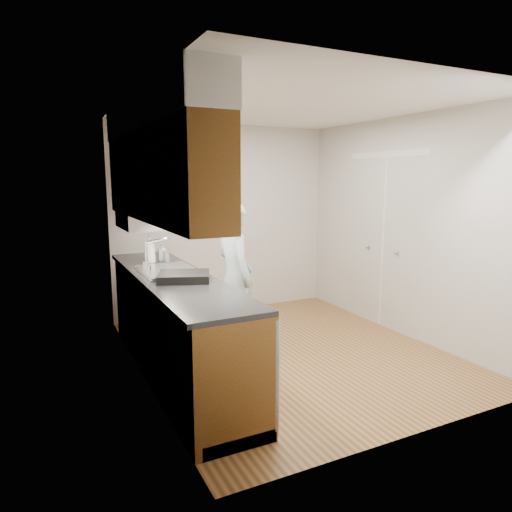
{
  "coord_description": "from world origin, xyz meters",
  "views": [
    {
      "loc": [
        -2.32,
        -3.94,
        1.8
      ],
      "look_at": [
        -0.26,
        0.25,
        1.01
      ],
      "focal_mm": 32.0,
      "sensor_mm": 36.0,
      "label": 1
    }
  ],
  "objects": [
    {
      "name": "soap_bottle_c",
      "position": [
        -1.23,
        0.85,
        1.02
      ],
      "size": [
        0.17,
        0.17,
        0.16
      ],
      "primitive_type": "imported",
      "rotation": [
        0.0,
        0.0,
        0.8
      ],
      "color": "white",
      "rests_on": "counter"
    },
    {
      "name": "soap_bottle_a",
      "position": [
        -1.27,
        0.65,
        1.09
      ],
      "size": [
        0.14,
        0.14,
        0.3
      ],
      "primitive_type": "imported",
      "rotation": [
        0.0,
        0.0,
        0.27
      ],
      "color": "white",
      "rests_on": "counter"
    },
    {
      "name": "wall_right",
      "position": [
        1.5,
        0.0,
        1.25
      ],
      "size": [
        0.02,
        3.5,
        2.5
      ],
      "primitive_type": "cube",
      "color": "beige",
      "rests_on": "floor"
    },
    {
      "name": "ceiling",
      "position": [
        0.0,
        0.0,
        2.5
      ],
      "size": [
        3.5,
        3.5,
        0.0
      ],
      "primitive_type": "plane",
      "rotation": [
        3.14,
        0.0,
        0.0
      ],
      "color": "white",
      "rests_on": "wall_left"
    },
    {
      "name": "upper_cabinets",
      "position": [
        -1.33,
        0.05,
        1.95
      ],
      "size": [
        0.47,
        2.8,
        1.21
      ],
      "color": "brown",
      "rests_on": "wall_left"
    },
    {
      "name": "soap_bottle_b",
      "position": [
        -1.1,
        0.82,
        1.03
      ],
      "size": [
        0.08,
        0.08,
        0.18
      ],
      "primitive_type": "imported",
      "rotation": [
        0.0,
        0.0,
        -0.05
      ],
      "color": "white",
      "rests_on": "counter"
    },
    {
      "name": "steel_can",
      "position": [
        -1.11,
        0.61,
        1.0
      ],
      "size": [
        0.09,
        0.09,
        0.12
      ],
      "primitive_type": "cylinder",
      "rotation": [
        0.0,
        0.0,
        0.34
      ],
      "color": "#A5A5AA",
      "rests_on": "counter"
    },
    {
      "name": "person",
      "position": [
        -0.54,
        0.16,
        0.91
      ],
      "size": [
        0.44,
        0.64,
        1.78
      ],
      "primitive_type": "imported",
      "rotation": [
        0.0,
        0.0,
        1.6
      ],
      "color": "#ABC4D0",
      "rests_on": "floor_mat"
    },
    {
      "name": "floor_mat",
      "position": [
        -0.54,
        0.16,
        0.01
      ],
      "size": [
        0.72,
        0.92,
        0.02
      ],
      "primitive_type": "cube",
      "rotation": [
        0.0,
        0.0,
        -0.34
      ],
      "color": "#5C5B5E",
      "rests_on": "floor"
    },
    {
      "name": "wall_back",
      "position": [
        0.0,
        1.75,
        1.25
      ],
      "size": [
        3.0,
        0.02,
        2.5
      ],
      "primitive_type": "cube",
      "color": "beige",
      "rests_on": "floor"
    },
    {
      "name": "wall_left",
      "position": [
        -1.5,
        0.0,
        1.25
      ],
      "size": [
        0.02,
        3.5,
        2.5
      ],
      "primitive_type": "cube",
      "color": "beige",
      "rests_on": "floor"
    },
    {
      "name": "closet_door",
      "position": [
        1.49,
        0.3,
        1.02
      ],
      "size": [
        0.02,
        1.22,
        2.05
      ],
      "primitive_type": "cube",
      "color": "silver",
      "rests_on": "wall_right"
    },
    {
      "name": "counter",
      "position": [
        -1.2,
        -0.0,
        0.49
      ],
      "size": [
        0.64,
        2.8,
        1.3
      ],
      "color": "brown",
      "rests_on": "floor"
    },
    {
      "name": "floor",
      "position": [
        0.0,
        0.0,
        0.0
      ],
      "size": [
        3.5,
        3.5,
        0.0
      ],
      "primitive_type": "plane",
      "color": "#9D683B",
      "rests_on": "ground"
    },
    {
      "name": "dish_rack",
      "position": [
        -1.19,
        -0.24,
        0.97
      ],
      "size": [
        0.53,
        0.49,
        0.07
      ],
      "primitive_type": "cube",
      "rotation": [
        0.0,
        0.0,
        -0.36
      ],
      "color": "black",
      "rests_on": "counter"
    }
  ]
}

